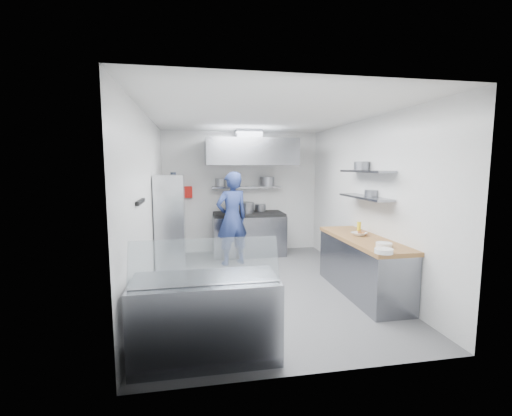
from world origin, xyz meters
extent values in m
plane|color=#4D4D50|center=(0.00, 0.00, 0.00)|extent=(5.00, 5.00, 0.00)
plane|color=silver|center=(0.00, 0.00, 2.80)|extent=(5.00, 5.00, 0.00)
cube|color=white|center=(0.00, 2.50, 1.40)|extent=(3.60, 2.80, 0.02)
cube|color=white|center=(0.00, -2.50, 1.40)|extent=(3.60, 2.80, 0.02)
cube|color=white|center=(-1.80, 0.00, 1.40)|extent=(2.80, 5.00, 0.02)
cube|color=white|center=(1.80, 0.00, 1.40)|extent=(2.80, 5.00, 0.02)
cube|color=gray|center=(0.10, 2.10, 0.45)|extent=(1.60, 0.80, 0.90)
cube|color=black|center=(0.10, 2.10, 0.93)|extent=(1.57, 0.78, 0.06)
cylinder|color=slate|center=(-0.28, 2.26, 1.06)|extent=(0.28, 0.28, 0.20)
cylinder|color=slate|center=(0.06, 2.10, 1.08)|extent=(0.33, 0.33, 0.24)
cylinder|color=slate|center=(0.42, 2.34, 1.04)|extent=(0.26, 0.26, 0.16)
cube|color=gray|center=(0.10, 2.34, 1.52)|extent=(1.60, 0.30, 0.04)
cylinder|color=slate|center=(-0.50, 2.46, 1.63)|extent=(0.23, 0.23, 0.18)
cylinder|color=slate|center=(0.57, 2.29, 1.65)|extent=(0.32, 0.32, 0.22)
cube|color=gray|center=(0.10, 1.93, 2.30)|extent=(1.90, 1.15, 0.55)
cube|color=slate|center=(0.10, 2.15, 2.68)|extent=(0.55, 0.55, 0.24)
cube|color=red|center=(-1.25, 2.44, 1.42)|extent=(0.22, 0.10, 0.26)
imported|color=navy|center=(-0.35, 1.39, 0.95)|extent=(0.81, 0.67, 1.89)
cube|color=silver|center=(-1.53, 0.90, 0.93)|extent=(0.50, 0.90, 1.85)
cube|color=white|center=(-1.53, 1.07, 0.80)|extent=(0.15, 0.19, 0.17)
cube|color=yellow|center=(-1.53, 1.43, 1.30)|extent=(0.14, 0.18, 0.16)
cylinder|color=black|center=(-1.48, 1.22, 1.80)|extent=(0.10, 0.10, 0.18)
cube|color=black|center=(-1.78, -0.90, 1.55)|extent=(0.04, 0.55, 0.05)
cube|color=gray|center=(1.48, -0.60, 0.42)|extent=(0.62, 2.00, 0.84)
cube|color=#935B38|center=(1.48, -0.60, 0.87)|extent=(0.65, 2.04, 0.06)
cylinder|color=white|center=(1.27, -1.55, 0.93)|extent=(0.23, 0.23, 0.06)
cylinder|color=white|center=(1.45, -1.24, 0.93)|extent=(0.22, 0.22, 0.06)
cylinder|color=#B46632|center=(1.57, -0.39, 0.93)|extent=(0.15, 0.15, 0.06)
cylinder|color=yellow|center=(1.60, -0.22, 0.99)|extent=(0.07, 0.07, 0.18)
imported|color=white|center=(1.48, -0.46, 0.93)|extent=(0.29, 0.29, 0.06)
cube|color=gray|center=(1.64, -0.30, 1.50)|extent=(0.30, 1.30, 0.04)
cube|color=gray|center=(1.64, -0.30, 1.92)|extent=(0.30, 1.30, 0.04)
cylinder|color=slate|center=(1.73, -0.35, 1.57)|extent=(0.21, 0.21, 0.10)
cylinder|color=slate|center=(1.68, -0.07, 2.01)|extent=(0.25, 0.25, 0.14)
cube|color=gray|center=(-1.00, -2.00, 0.42)|extent=(1.50, 0.70, 0.85)
cube|color=silver|center=(-1.00, -2.12, 1.07)|extent=(1.47, 0.19, 0.42)
camera|label=1|loc=(-1.09, -5.45, 2.00)|focal=24.00mm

